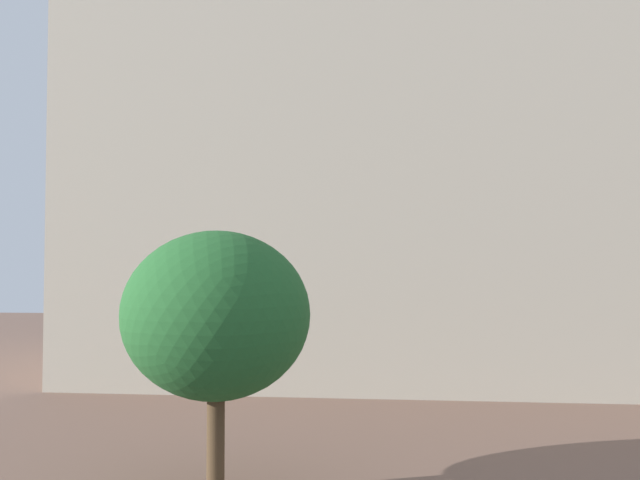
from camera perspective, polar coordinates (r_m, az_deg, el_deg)
landmark_building at (r=33.51m, az=6.35°, el=9.10°), size 27.24×16.05×39.43m
tree_curb_far at (r=14.70m, az=-8.51°, el=-6.16°), size 3.92×3.92×5.49m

